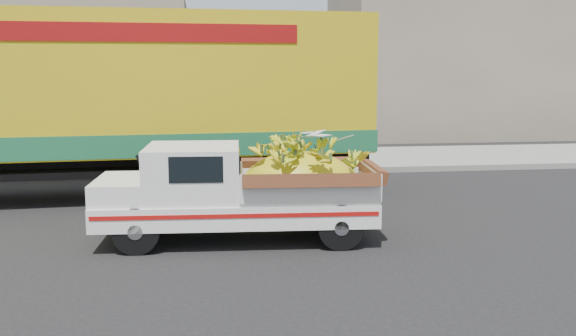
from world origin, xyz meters
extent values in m
plane|color=black|center=(0.00, 0.00, 0.00)|extent=(100.00, 100.00, 0.00)
cube|color=gray|center=(0.00, 5.55, 0.07)|extent=(60.00, 0.25, 0.15)
cube|color=gray|center=(0.00, 7.65, 0.07)|extent=(60.00, 4.00, 0.14)
cube|color=gray|center=(14.00, 14.55, 3.00)|extent=(14.00, 6.00, 6.00)
cylinder|color=black|center=(0.47, -1.19, 0.35)|extent=(0.70, 0.24, 0.69)
cylinder|color=black|center=(0.55, 0.14, 0.35)|extent=(0.70, 0.24, 0.69)
cylinder|color=black|center=(3.48, -1.36, 0.35)|extent=(0.70, 0.24, 0.69)
cylinder|color=black|center=(3.56, -0.03, 0.35)|extent=(0.70, 0.24, 0.69)
cube|color=white|center=(1.97, -0.60, 0.51)|extent=(4.37, 1.79, 0.36)
cube|color=#A50F0C|center=(1.92, -1.38, 0.57)|extent=(4.20, 0.25, 0.06)
cube|color=silver|center=(-0.14, -0.49, 0.41)|extent=(0.18, 1.52, 0.13)
cube|color=white|center=(0.21, -0.51, 0.85)|extent=(0.86, 1.50, 0.33)
cube|color=white|center=(1.31, -0.57, 1.10)|extent=(1.50, 1.57, 0.82)
cube|color=black|center=(1.35, -1.32, 1.25)|extent=(0.78, 0.05, 0.38)
cube|color=white|center=(3.06, -0.67, 0.92)|extent=(2.19, 1.67, 0.47)
ellipsoid|color=yellow|center=(2.97, -0.66, 0.82)|extent=(1.97, 1.35, 1.17)
cylinder|color=black|center=(3.82, 2.44, 0.55)|extent=(1.12, 0.40, 1.10)
cylinder|color=black|center=(3.68, 4.44, 0.55)|extent=(1.12, 0.40, 1.10)
cylinder|color=black|center=(2.62, 2.36, 0.55)|extent=(1.12, 0.40, 1.10)
cylinder|color=black|center=(2.48, 4.35, 0.55)|extent=(1.12, 0.40, 1.10)
cube|color=black|center=(-0.94, 3.10, 0.78)|extent=(12.04, 1.85, 0.36)
cube|color=gold|center=(-0.94, 3.10, 2.38)|extent=(11.91, 3.33, 2.84)
cube|color=#1C633B|center=(-0.94, 3.10, 1.21)|extent=(11.97, 3.35, 0.45)
cube|color=maroon|center=(-0.85, 1.85, 3.35)|extent=(8.38, 0.62, 0.35)
camera|label=1|loc=(1.44, -10.49, 2.70)|focal=40.00mm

